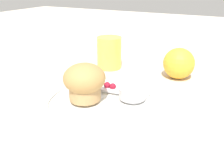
# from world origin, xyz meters

# --- Properties ---
(ground_plane) EXTENTS (3.00, 3.00, 0.00)m
(ground_plane) POSITION_xyz_m (0.00, 0.00, 0.00)
(ground_plane) COLOR beige
(plate) EXTENTS (0.22, 0.22, 0.02)m
(plate) POSITION_xyz_m (0.02, -0.03, 0.01)
(plate) COLOR white
(plate) RESTS_ON ground_plane
(muffin) EXTENTS (0.08, 0.08, 0.07)m
(muffin) POSITION_xyz_m (-0.01, -0.04, 0.06)
(muffin) COLOR tan
(muffin) RESTS_ON plate
(cream_ramekin) EXTENTS (0.05, 0.05, 0.02)m
(cream_ramekin) POSITION_xyz_m (0.07, 0.01, 0.03)
(cream_ramekin) COLOR silver
(cream_ramekin) RESTS_ON plate
(berry_pair) EXTENTS (0.03, 0.01, 0.01)m
(berry_pair) POSITION_xyz_m (0.01, 0.03, 0.03)
(berry_pair) COLOR maroon
(berry_pair) RESTS_ON plate
(butter_knife) EXTENTS (0.17, 0.03, 0.00)m
(butter_knife) POSITION_xyz_m (0.01, 0.02, 0.02)
(butter_knife) COLOR silver
(butter_knife) RESTS_ON plate
(orange_fruit) EXTENTS (0.08, 0.08, 0.08)m
(orange_fruit) POSITION_xyz_m (0.11, 0.21, 0.04)
(orange_fruit) COLOR #F4A82D
(orange_fruit) RESTS_ON ground_plane
(juice_glass) EXTENTS (0.07, 0.07, 0.09)m
(juice_glass) POSITION_xyz_m (-0.09, 0.20, 0.05)
(juice_glass) COLOR #EAD14C
(juice_glass) RESTS_ON ground_plane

